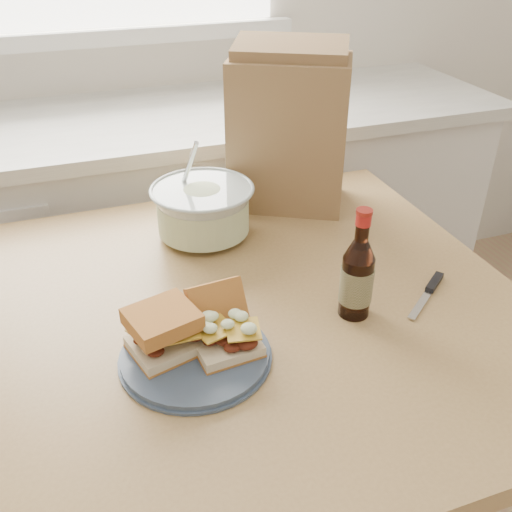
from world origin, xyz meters
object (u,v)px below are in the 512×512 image
object	(u,v)px
plate	(195,355)
beer_bottle	(357,277)
dining_table	(263,349)
coleslaw_bowl	(203,212)
paper_bag	(288,134)

from	to	relation	value
plate	beer_bottle	xyz separation A→B (m)	(0.31, 0.02, 0.07)
dining_table	coleslaw_bowl	bearing A→B (deg)	98.28
coleslaw_bowl	paper_bag	distance (m)	0.29
coleslaw_bowl	beer_bottle	distance (m)	0.42
paper_bag	coleslaw_bowl	bearing A→B (deg)	-129.33
coleslaw_bowl	plate	bearing A→B (deg)	-107.05
plate	paper_bag	size ratio (longest dim) A/B	0.69
plate	coleslaw_bowl	distance (m)	0.42
dining_table	beer_bottle	world-z (taller)	beer_bottle
dining_table	coleslaw_bowl	distance (m)	0.34
plate	coleslaw_bowl	xyz separation A→B (m)	(0.12, 0.40, 0.05)
plate	beer_bottle	distance (m)	0.32
plate	beer_bottle	world-z (taller)	beer_bottle
coleslaw_bowl	paper_bag	bearing A→B (deg)	22.51
dining_table	coleslaw_bowl	xyz separation A→B (m)	(-0.04, 0.29, 0.18)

